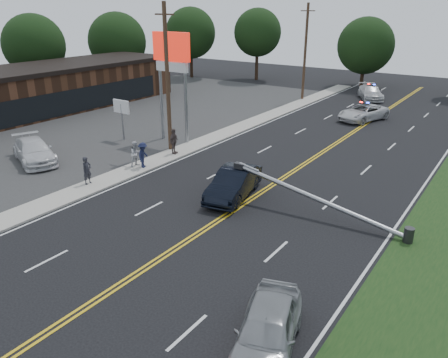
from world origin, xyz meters
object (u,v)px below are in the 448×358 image
Objects in this scene: emergency_a at (363,112)px; crashed_sedan at (234,183)px; utility_pole_mid at (167,79)px; pylon_sign at (172,61)px; utility_pole_far at (305,52)px; emergency_b at (370,92)px; bystander_d at (174,141)px; waiting_sedan at (267,330)px; bystander_a at (87,170)px; small_sign at (122,110)px; parked_car at (34,151)px; bystander_c at (143,155)px; fallen_streetlight at (326,202)px; bystander_b at (136,154)px.

crashed_sedan is at bearing -71.94° from emergency_a.
pylon_sign is at bearing 123.02° from utility_pole_mid.
emergency_a is at bearing -32.33° from utility_pole_far.
emergency_b is at bearing 122.60° from emergency_a.
waiting_sedan is at bearing -143.00° from bystander_d.
bystander_a reaches higher than waiting_sedan.
parked_car is (-1.04, -6.99, -1.59)m from small_sign.
small_sign reaches higher than emergency_a.
parked_car is at bearing -98.49° from small_sign.
utility_pole_mid is 10.21m from crashed_sedan.
emergency_b is 30.82m from bystander_c.
waiting_sedan is at bearing -77.93° from fallen_streetlight.
fallen_streetlight is 2.12× the size of waiting_sedan.
utility_pole_mid is 5.78m from bystander_c.
emergency_a is 3.19× the size of bystander_a.
pylon_sign is 1.67× the size of crashed_sedan.
waiting_sedan is (15.36, -35.24, -4.33)m from utility_pole_far.
emergency_b is at bearing 77.10° from utility_pole_mid.
bystander_b is at bearing -88.73° from utility_pole_far.
utility_pole_far reaches higher than small_sign.
fallen_streetlight is at bearing -59.38° from parked_car.
crashed_sedan is at bearing 110.17° from waiting_sedan.
pylon_sign reaches higher than waiting_sedan.
bystander_d is (-0.20, 3.18, 0.08)m from bystander_c.
bystander_c is (-7.40, -20.47, 0.21)m from emergency_a.
bystander_a is 3.91m from bystander_c.
utility_pole_mid is at bearing 41.26° from bystander_d.
fallen_streetlight is at bearing -112.42° from bystander_c.
emergency_a is at bearing -9.55° from parked_car.
emergency_b is at bearing -13.88° from bystander_a.
utility_pole_mid is at bearing 163.36° from fallen_streetlight.
fallen_streetlight is 13.48m from bystander_a.
crashed_sedan reaches higher than waiting_sedan.
fallen_streetlight is 21.18m from emergency_a.
emergency_a is (0.28, 20.85, -0.07)m from crashed_sedan.
pylon_sign is at bearing -105.08° from emergency_a.
emergency_a is 3.18× the size of bystander_c.
bystander_b is 3.31m from bystander_d.
small_sign is 24.17m from waiting_sedan.
small_sign is 0.60× the size of parked_car.
bystander_b is at bearing -6.71° from bystander_a.
utility_pole_far is at bearing -3.69° from bystander_a.
bystander_d is (-7.32, 3.56, 0.22)m from crashed_sedan.
utility_pole_far is at bearing -9.69° from bystander_d.
crashed_sedan is 14.35m from parked_car.
utility_pole_far is at bearing 90.00° from utility_pole_mid.
utility_pole_mid is 19.17m from emergency_a.
bystander_a is at bearing 148.12° from bystander_c.
bystander_c is at bearing -71.54° from bystander_b.
pylon_sign is 20.06m from utility_pole_far.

